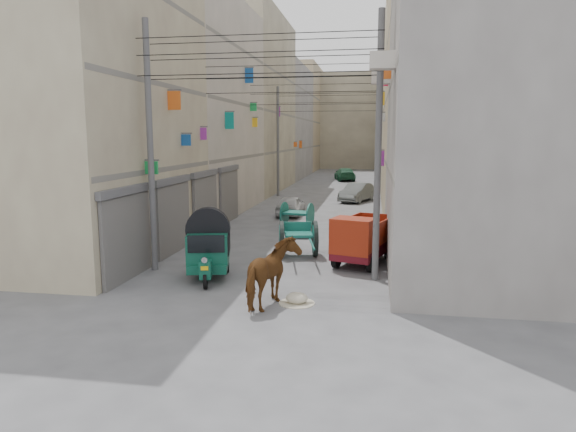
% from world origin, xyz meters
% --- Properties ---
extents(ground, '(140.00, 140.00, 0.00)m').
position_xyz_m(ground, '(0.00, 0.00, 0.00)').
color(ground, '#4D4D50').
rests_on(ground, ground).
extents(building_row_left, '(8.00, 62.00, 14.00)m').
position_xyz_m(building_row_left, '(-8.00, 34.13, 6.46)').
color(building_row_left, '#BCB28F').
rests_on(building_row_left, ground).
extents(building_row_right, '(8.00, 62.00, 14.00)m').
position_xyz_m(building_row_right, '(8.00, 34.13, 6.46)').
color(building_row_right, gray).
rests_on(building_row_right, ground).
extents(end_cap_building, '(22.00, 10.00, 13.00)m').
position_xyz_m(end_cap_building, '(0.00, 66.00, 6.50)').
color(end_cap_building, '#B2A88C').
rests_on(end_cap_building, ground).
extents(shutters_left, '(0.18, 14.40, 2.88)m').
position_xyz_m(shutters_left, '(-3.92, 10.38, 1.49)').
color(shutters_left, '#515056').
rests_on(shutters_left, ground).
extents(signboards, '(8.22, 40.52, 5.67)m').
position_xyz_m(signboards, '(-0.01, 21.66, 3.43)').
color(signboards, orange).
rests_on(signboards, ground).
extents(ac_units, '(0.70, 6.55, 3.35)m').
position_xyz_m(ac_units, '(3.65, 7.67, 7.43)').
color(ac_units, beige).
rests_on(ac_units, ground).
extents(utility_poles, '(7.40, 22.20, 8.00)m').
position_xyz_m(utility_poles, '(0.00, 17.00, 4.00)').
color(utility_poles, '#545456').
rests_on(utility_poles, ground).
extents(overhead_cables, '(7.40, 22.52, 1.12)m').
position_xyz_m(overhead_cables, '(0.00, 14.40, 6.77)').
color(overhead_cables, black).
rests_on(overhead_cables, ground).
extents(auto_rickshaw, '(1.73, 2.48, 1.69)m').
position_xyz_m(auto_rickshaw, '(-1.52, 5.37, 0.99)').
color(auto_rickshaw, black).
rests_on(auto_rickshaw, ground).
extents(tonga_cart, '(1.69, 3.10, 1.33)m').
position_xyz_m(tonga_cart, '(0.81, 8.69, 0.69)').
color(tonga_cart, black).
rests_on(tonga_cart, ground).
extents(mini_truck, '(2.24, 3.36, 1.74)m').
position_xyz_m(mini_truck, '(3.09, 7.68, 0.83)').
color(mini_truck, black).
rests_on(mini_truck, ground).
extents(second_cart, '(1.58, 1.45, 1.23)m').
position_xyz_m(second_cart, '(-0.14, 14.70, 0.66)').
color(second_cart, '#156053').
rests_on(second_cart, ground).
extents(feed_sack, '(0.59, 0.48, 0.30)m').
position_xyz_m(feed_sack, '(1.57, 3.32, 0.15)').
color(feed_sack, beige).
rests_on(feed_sack, ground).
extents(horse, '(1.35, 2.20, 1.73)m').
position_xyz_m(horse, '(0.97, 3.00, 0.86)').
color(horse, brown).
rests_on(horse, ground).
extents(distant_car_white, '(1.36, 3.33, 1.13)m').
position_xyz_m(distant_car_white, '(-1.09, 18.51, 0.56)').
color(distant_car_white, '#BEBEBE').
rests_on(distant_car_white, ground).
extents(distant_car_grey, '(2.50, 4.02, 1.25)m').
position_xyz_m(distant_car_grey, '(2.36, 25.47, 0.63)').
color(distant_car_grey, '#565A59').
rests_on(distant_car_grey, ground).
extents(distant_car_green, '(2.56, 4.61, 1.26)m').
position_xyz_m(distant_car_green, '(0.55, 42.42, 0.63)').
color(distant_car_green, '#1C5434').
rests_on(distant_car_green, ground).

